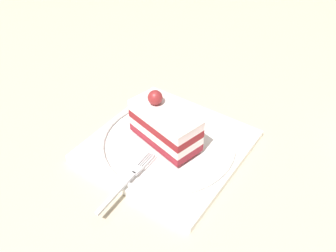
% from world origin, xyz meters
% --- Properties ---
extents(ground_plane, '(2.40, 2.40, 0.00)m').
position_xyz_m(ground_plane, '(0.00, 0.00, 0.00)').
color(ground_plane, '#B5A78C').
extents(dessert_plate, '(0.28, 0.28, 0.02)m').
position_xyz_m(dessert_plate, '(-0.03, -0.01, 0.01)').
color(dessert_plate, white).
rests_on(dessert_plate, ground_plane).
extents(cake_slice, '(0.06, 0.12, 0.08)m').
position_xyz_m(cake_slice, '(-0.03, -0.01, 0.05)').
color(cake_slice, maroon).
rests_on(cake_slice, dessert_plate).
extents(fork, '(0.13, 0.04, 0.00)m').
position_xyz_m(fork, '(-0.13, -0.04, 0.02)').
color(fork, silver).
rests_on(fork, dessert_plate).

